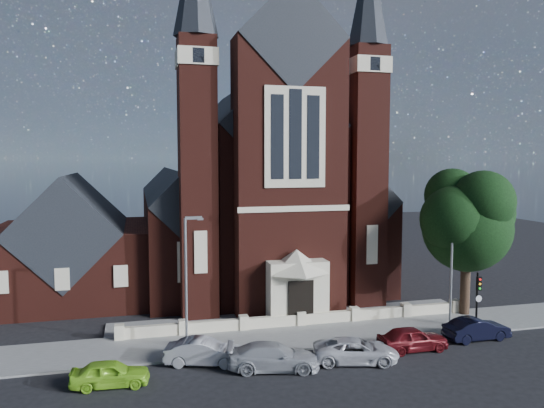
{
  "coord_description": "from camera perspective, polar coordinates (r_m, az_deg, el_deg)",
  "views": [
    {
      "loc": [
        -10.73,
        -27.53,
        11.54
      ],
      "look_at": [
        -0.63,
        12.0,
        8.01
      ],
      "focal_mm": 35.0,
      "sensor_mm": 36.0,
      "label": 1
    }
  ],
  "objects": [
    {
      "name": "street_lamp_right",
      "position": [
        38.42,
        18.87,
        -5.74
      ],
      "size": [
        1.16,
        0.22,
        8.09
      ],
      "color": "gray",
      "rests_on": "ground"
    },
    {
      "name": "car_dark_red",
      "position": [
        33.9,
        14.86,
        -13.83
      ],
      "size": [
        4.29,
        1.75,
        1.46
      ],
      "primitive_type": "imported",
      "rotation": [
        0.0,
        0.0,
        1.58
      ],
      "color": "#5E1015",
      "rests_on": "ground"
    },
    {
      "name": "traffic_signal",
      "position": [
        38.07,
        21.26,
        -9.01
      ],
      "size": [
        0.28,
        0.42,
        4.0
      ],
      "color": "black",
      "rests_on": "ground"
    },
    {
      "name": "street_tree",
      "position": [
        40.86,
        20.6,
        -1.81
      ],
      "size": [
        6.4,
        6.6,
        10.7
      ],
      "color": "black",
      "rests_on": "ground"
    },
    {
      "name": "car_lime_van",
      "position": [
        29.34,
        -17.01,
        -17.03
      ],
      "size": [
        4.0,
        1.8,
        1.33
      ],
      "primitive_type": "imported",
      "rotation": [
        0.0,
        0.0,
        1.51
      ],
      "color": "#93DA2B",
      "rests_on": "ground"
    },
    {
      "name": "forecourt_wall",
      "position": [
        37.5,
        3.09,
        -12.99
      ],
      "size": [
        24.0,
        0.4,
        0.9
      ],
      "primitive_type": "cube",
      "color": "beige",
      "rests_on": "ground"
    },
    {
      "name": "street_lamp_left",
      "position": [
        32.41,
        -9.09,
        -7.49
      ],
      "size": [
        1.16,
        0.22,
        8.09
      ],
      "color": "gray",
      "rests_on": "ground"
    },
    {
      "name": "car_silver_a",
      "position": [
        31.03,
        -7.3,
        -15.5
      ],
      "size": [
        4.63,
        2.72,
        1.44
      ],
      "primitive_type": "imported",
      "rotation": [
        0.0,
        0.0,
        1.28
      ],
      "color": "#999AA0",
      "rests_on": "ground"
    },
    {
      "name": "church",
      "position": [
        51.71,
        -2.33,
        1.22
      ],
      "size": [
        20.01,
        34.9,
        29.2
      ],
      "color": "#451912",
      "rests_on": "ground"
    },
    {
      "name": "forecourt_paving",
      "position": [
        39.32,
        2.2,
        -12.13
      ],
      "size": [
        26.0,
        3.0,
        0.14
      ],
      "primitive_type": "cube",
      "color": "slate",
      "rests_on": "ground"
    },
    {
      "name": "parish_hall",
      "position": [
        46.45,
        -20.73,
        -4.71
      ],
      "size": [
        12.0,
        12.2,
        10.24
      ],
      "color": "#451912",
      "rests_on": "ground"
    },
    {
      "name": "car_silver_b",
      "position": [
        30.1,
        0.15,
        -16.1
      ],
      "size": [
        5.38,
        3.1,
        1.47
      ],
      "primitive_type": "imported",
      "rotation": [
        0.0,
        0.0,
        1.35
      ],
      "color": "#A3A6AB",
      "rests_on": "ground"
    },
    {
      "name": "car_navy",
      "position": [
        37.0,
        21.16,
        -12.43
      ],
      "size": [
        4.33,
        1.68,
        1.41
      ],
      "primitive_type": "imported",
      "rotation": [
        0.0,
        0.0,
        1.62
      ],
      "color": "black",
      "rests_on": "ground"
    },
    {
      "name": "car_white_suv",
      "position": [
        31.52,
        9.02,
        -15.29
      ],
      "size": [
        5.22,
        3.33,
        1.34
      ],
      "primitive_type": "imported",
      "rotation": [
        0.0,
        0.0,
        1.33
      ],
      "color": "silver",
      "rests_on": "ground"
    },
    {
      "name": "ground",
      "position": [
        45.35,
        -0.18,
        -9.8
      ],
      "size": [
        120.0,
        120.0,
        0.0
      ],
      "primitive_type": "plane",
      "color": "black",
      "rests_on": "ground"
    },
    {
      "name": "pavement_strip",
      "position": [
        35.7,
        4.08,
        -13.93
      ],
      "size": [
        60.0,
        5.0,
        0.12
      ],
      "primitive_type": "cube",
      "color": "slate",
      "rests_on": "ground"
    }
  ]
}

